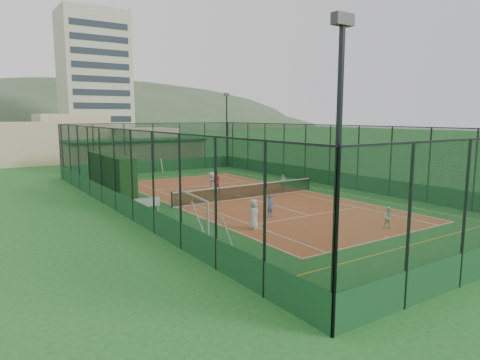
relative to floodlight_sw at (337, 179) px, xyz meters
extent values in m
plane|color=#1D5522|center=(8.60, 16.60, -4.12)|extent=(300.00, 300.00, 0.00)
cube|color=#B94F29|center=(8.60, 16.60, -4.12)|extent=(11.17, 23.97, 0.01)
cube|color=beige|center=(20.60, 98.60, 10.88)|extent=(15.00, 12.00, 30.00)
cube|color=black|center=(0.30, 20.77, -2.54)|extent=(1.09, 7.24, 3.17)
imported|color=white|center=(4.12, 9.55, -3.34)|extent=(0.90, 0.87, 1.55)
imported|color=#4468C3|center=(6.44, 11.17, -3.46)|extent=(0.55, 0.44, 1.31)
imported|color=silver|center=(9.94, 5.78, -3.54)|extent=(0.70, 0.66, 1.15)
imported|color=white|center=(8.53, 21.53, -3.46)|extent=(0.98, 0.81, 1.32)
imported|color=silver|center=(12.80, 17.80, -3.50)|extent=(0.73, 0.33, 1.23)
imported|color=white|center=(8.05, 20.68, -3.45)|extent=(1.30, 0.79, 1.34)
imported|color=red|center=(7.82, 19.71, -3.29)|extent=(0.94, 0.81, 1.65)
sphere|color=#CCE033|center=(5.34, 18.35, -4.08)|extent=(0.07, 0.07, 0.07)
sphere|color=#CCE033|center=(7.73, 17.30, -4.08)|extent=(0.07, 0.07, 0.07)
sphere|color=#CCE033|center=(7.98, 17.42, -4.08)|extent=(0.07, 0.07, 0.07)
sphere|color=#CCE033|center=(7.36, 18.59, -4.08)|extent=(0.07, 0.07, 0.07)
sphere|color=#CCE033|center=(6.50, 17.58, -4.08)|extent=(0.07, 0.07, 0.07)
camera|label=1|loc=(-8.20, -7.77, 1.62)|focal=32.00mm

